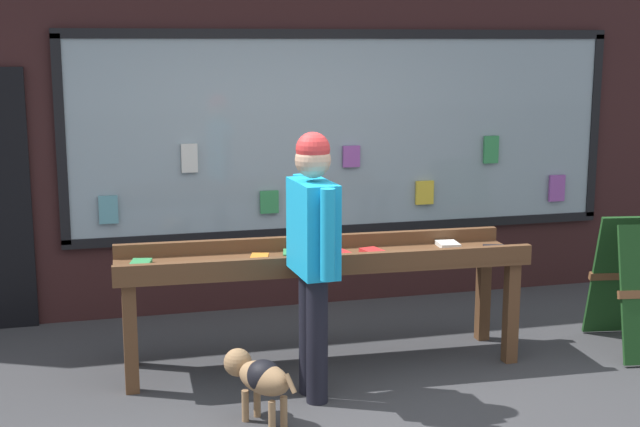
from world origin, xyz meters
name	(u,v)px	position (x,y,z in m)	size (l,w,h in m)	color
ground_plane	(355,408)	(0.00, 0.00, 0.00)	(40.00, 40.00, 0.00)	#38383A
shopfront_facade	(275,109)	(0.00, 2.39, 1.73)	(8.08, 0.29, 3.49)	#331919
display_table_main	(321,267)	(0.00, 0.83, 0.72)	(2.91, 0.79, 0.88)	brown
person_browsing	(313,244)	(-0.21, 0.24, 1.03)	(0.25, 0.68, 1.74)	black
small_dog	(260,376)	(-0.62, -0.06, 0.30)	(0.40, 0.53, 0.42)	#99724C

